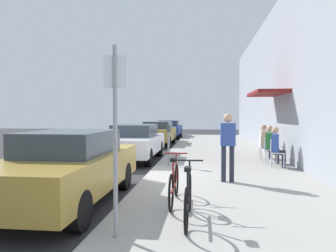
{
  "coord_description": "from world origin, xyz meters",
  "views": [
    {
      "loc": [
        1.58,
        -8.23,
        1.79
      ],
      "look_at": [
        0.14,
        4.43,
        1.33
      ],
      "focal_mm": 33.38,
      "sensor_mm": 36.0,
      "label": 1
    }
  ],
  "objects_px": {
    "parking_meter": "(169,142)",
    "seated_patron_2": "(265,140)",
    "parked_car_3": "(169,129)",
    "bicycle_0": "(188,199)",
    "bicycle_1": "(174,184)",
    "parked_car_0": "(68,166)",
    "cafe_chair_2": "(263,145)",
    "cafe_chair_0": "(275,151)",
    "parked_car_2": "(158,133)",
    "seated_patron_0": "(277,145)",
    "parked_car_1": "(135,142)",
    "seated_patron_1": "(271,143)",
    "street_sign": "(115,126)",
    "cafe_chair_1": "(269,148)",
    "pedestrian_standing": "(228,142)"
  },
  "relations": [
    {
      "from": "parked_car_3",
      "to": "seated_patron_0",
      "type": "xyz_separation_m",
      "value": [
        5.01,
        -13.96,
        0.1
      ]
    },
    {
      "from": "street_sign",
      "to": "bicycle_0",
      "type": "relative_size",
      "value": 1.52
    },
    {
      "from": "parked_car_0",
      "to": "cafe_chair_1",
      "type": "distance_m",
      "value": 7.14
    },
    {
      "from": "parking_meter",
      "to": "seated_patron_2",
      "type": "distance_m",
      "value": 4.0
    },
    {
      "from": "parked_car_3",
      "to": "seated_patron_2",
      "type": "xyz_separation_m",
      "value": [
        5.01,
        -12.02,
        0.1
      ]
    },
    {
      "from": "parked_car_3",
      "to": "cafe_chair_0",
      "type": "bearing_deg",
      "value": -70.46
    },
    {
      "from": "seated_patron_0",
      "to": "cafe_chair_1",
      "type": "distance_m",
      "value": 0.9
    },
    {
      "from": "pedestrian_standing",
      "to": "parked_car_2",
      "type": "bearing_deg",
      "value": 107.52
    },
    {
      "from": "parking_meter",
      "to": "cafe_chair_0",
      "type": "relative_size",
      "value": 1.52
    },
    {
      "from": "parked_car_1",
      "to": "parked_car_2",
      "type": "distance_m",
      "value": 6.25
    },
    {
      "from": "seated_patron_2",
      "to": "parking_meter",
      "type": "bearing_deg",
      "value": -149.84
    },
    {
      "from": "parking_meter",
      "to": "parked_car_2",
      "type": "bearing_deg",
      "value": 100.83
    },
    {
      "from": "parked_car_1",
      "to": "bicycle_0",
      "type": "distance_m",
      "value": 7.55
    },
    {
      "from": "parked_car_0",
      "to": "seated_patron_0",
      "type": "bearing_deg",
      "value": 40.4
    },
    {
      "from": "seated_patron_2",
      "to": "street_sign",
      "type": "bearing_deg",
      "value": -113.6
    },
    {
      "from": "seated_patron_0",
      "to": "cafe_chair_2",
      "type": "relative_size",
      "value": 1.48
    },
    {
      "from": "cafe_chair_1",
      "to": "seated_patron_0",
      "type": "bearing_deg",
      "value": -86.32
    },
    {
      "from": "seated_patron_1",
      "to": "parking_meter",
      "type": "bearing_deg",
      "value": -164.89
    },
    {
      "from": "bicycle_1",
      "to": "seated_patron_0",
      "type": "bearing_deg",
      "value": 56.91
    },
    {
      "from": "bicycle_1",
      "to": "seated_patron_1",
      "type": "relative_size",
      "value": 1.33
    },
    {
      "from": "cafe_chair_0",
      "to": "seated_patron_1",
      "type": "xyz_separation_m",
      "value": [
        0.06,
        0.84,
        0.19
      ]
    },
    {
      "from": "parked_car_3",
      "to": "bicycle_0",
      "type": "xyz_separation_m",
      "value": [
        2.45,
        -19.32,
        -0.23
      ]
    },
    {
      "from": "parked_car_0",
      "to": "cafe_chair_1",
      "type": "bearing_deg",
      "value": 46.07
    },
    {
      "from": "cafe_chair_0",
      "to": "parked_car_0",
      "type": "bearing_deg",
      "value": -139.17
    },
    {
      "from": "cafe_chair_0",
      "to": "parked_car_2",
      "type": "bearing_deg",
      "value": 121.7
    },
    {
      "from": "parked_car_0",
      "to": "cafe_chair_1",
      "type": "xyz_separation_m",
      "value": [
        4.95,
        5.14,
        -0.13
      ]
    },
    {
      "from": "parked_car_2",
      "to": "street_sign",
      "type": "distance_m",
      "value": 14.23
    },
    {
      "from": "parking_meter",
      "to": "seated_patron_0",
      "type": "bearing_deg",
      "value": 1.25
    },
    {
      "from": "bicycle_1",
      "to": "cafe_chair_1",
      "type": "relative_size",
      "value": 1.97
    },
    {
      "from": "parked_car_3",
      "to": "seated_patron_0",
      "type": "distance_m",
      "value": 14.83
    },
    {
      "from": "parked_car_2",
      "to": "bicycle_0",
      "type": "bearing_deg",
      "value": -79.63
    },
    {
      "from": "parked_car_3",
      "to": "parking_meter",
      "type": "height_order",
      "value": "parking_meter"
    },
    {
      "from": "parked_car_0",
      "to": "parked_car_2",
      "type": "relative_size",
      "value": 1.0
    },
    {
      "from": "cafe_chair_2",
      "to": "cafe_chair_1",
      "type": "bearing_deg",
      "value": -89.76
    },
    {
      "from": "parked_car_1",
      "to": "seated_patron_1",
      "type": "xyz_separation_m",
      "value": [
        5.01,
        -0.92,
        0.08
      ]
    },
    {
      "from": "bicycle_1",
      "to": "parked_car_0",
      "type": "bearing_deg",
      "value": 176.17
    },
    {
      "from": "street_sign",
      "to": "seated_patron_2",
      "type": "xyz_separation_m",
      "value": [
        3.51,
        8.03,
        -0.82
      ]
    },
    {
      "from": "cafe_chair_2",
      "to": "pedestrian_standing",
      "type": "xyz_separation_m",
      "value": [
        -1.66,
        -4.3,
        0.5
      ]
    },
    {
      "from": "seated_patron_1",
      "to": "seated_patron_0",
      "type": "bearing_deg",
      "value": -90.03
    },
    {
      "from": "cafe_chair_1",
      "to": "seated_patron_1",
      "type": "height_order",
      "value": "seated_patron_1"
    },
    {
      "from": "street_sign",
      "to": "seated_patron_2",
      "type": "distance_m",
      "value": 8.8
    },
    {
      "from": "cafe_chair_1",
      "to": "parking_meter",
      "type": "bearing_deg",
      "value": -164.34
    },
    {
      "from": "parked_car_0",
      "to": "cafe_chair_2",
      "type": "height_order",
      "value": "parked_car_0"
    },
    {
      "from": "bicycle_0",
      "to": "cafe_chair_0",
      "type": "bearing_deg",
      "value": 65.07
    },
    {
      "from": "parked_car_3",
      "to": "bicycle_0",
      "type": "height_order",
      "value": "parked_car_3"
    },
    {
      "from": "parked_car_3",
      "to": "cafe_chair_1",
      "type": "bearing_deg",
      "value": -69.27
    },
    {
      "from": "bicycle_0",
      "to": "seated_patron_1",
      "type": "distance_m",
      "value": 6.73
    },
    {
      "from": "cafe_chair_0",
      "to": "seated_patron_1",
      "type": "relative_size",
      "value": 0.67
    },
    {
      "from": "cafe_chair_2",
      "to": "pedestrian_standing",
      "type": "height_order",
      "value": "pedestrian_standing"
    },
    {
      "from": "parked_car_2",
      "to": "bicycle_1",
      "type": "bearing_deg",
      "value": -80.25
    }
  ]
}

